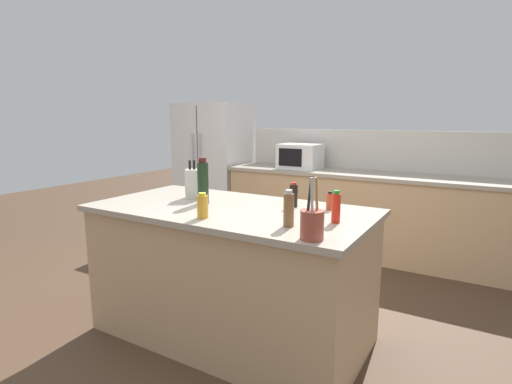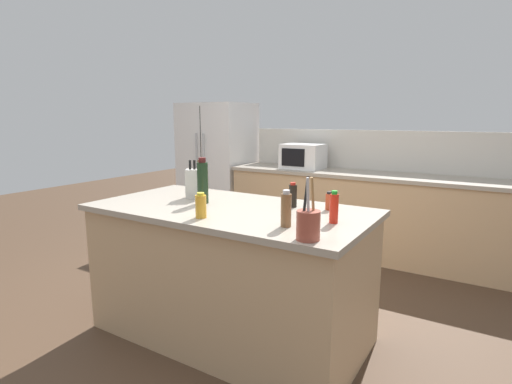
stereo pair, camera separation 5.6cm
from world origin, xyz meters
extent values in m
plane|color=#473323|center=(0.00, 0.00, 0.00)|extent=(14.00, 14.00, 0.00)
cube|color=tan|center=(0.30, 2.20, 0.45)|extent=(3.15, 0.62, 0.90)
cube|color=#9E9384|center=(0.30, 2.20, 0.92)|extent=(3.19, 0.66, 0.04)
cube|color=beige|center=(0.30, 2.52, 1.17)|extent=(3.15, 0.03, 0.46)
cube|color=tan|center=(0.00, 0.00, 0.45)|extent=(1.87, 0.93, 0.90)
cube|color=#9E9384|center=(0.00, 0.00, 0.92)|extent=(1.93, 0.99, 0.04)
cube|color=white|center=(-1.79, 2.25, 0.87)|extent=(0.91, 0.72, 1.74)
cube|color=#2D2D2D|center=(-1.79, 1.89, 0.87)|extent=(0.01, 0.00, 1.65)
cylinder|color=#ADB2B7|center=(-1.85, 1.87, 0.87)|extent=(0.02, 0.02, 0.95)
cylinder|color=#ADB2B7|center=(-1.73, 1.87, 0.87)|extent=(0.02, 0.02, 0.95)
cube|color=white|center=(-0.47, 2.20, 1.09)|extent=(0.47, 0.38, 0.29)
cube|color=black|center=(-0.51, 2.01, 1.09)|extent=(0.29, 0.01, 0.21)
cube|color=beige|center=(-0.41, 0.12, 1.05)|extent=(0.16, 0.15, 0.22)
cylinder|color=black|center=(-0.43, 0.11, 1.20)|extent=(0.02, 0.02, 0.07)
cylinder|color=black|center=(-0.41, 0.12, 1.20)|extent=(0.02, 0.02, 0.07)
cylinder|color=brown|center=(-0.38, 0.14, 1.20)|extent=(0.02, 0.02, 0.07)
cylinder|color=brown|center=(0.77, -0.40, 1.02)|extent=(0.12, 0.12, 0.15)
cylinder|color=olive|center=(0.78, -0.39, 1.17)|extent=(0.01, 0.05, 0.18)
cylinder|color=black|center=(0.75, -0.39, 1.17)|extent=(0.01, 0.05, 0.18)
cylinder|color=#B2B2B7|center=(0.77, -0.41, 1.17)|extent=(0.01, 0.03, 0.18)
cylinder|color=gold|center=(0.02, -0.33, 1.01)|extent=(0.07, 0.07, 0.14)
cylinder|color=gold|center=(0.02, -0.33, 1.09)|extent=(0.04, 0.04, 0.02)
cylinder|color=red|center=(0.76, -0.02, 1.03)|extent=(0.05, 0.05, 0.17)
cylinder|color=green|center=(0.76, -0.02, 1.12)|extent=(0.03, 0.03, 0.02)
cylinder|color=#B73D1E|center=(0.61, 0.28, 0.99)|extent=(0.05, 0.05, 0.11)
cylinder|color=black|center=(0.61, 0.28, 1.06)|extent=(0.03, 0.03, 0.02)
cylinder|color=brown|center=(0.56, -0.24, 1.03)|extent=(0.06, 0.06, 0.19)
cylinder|color=#B2B2B7|center=(0.56, -0.24, 1.14)|extent=(0.04, 0.04, 0.02)
cylinder|color=black|center=(0.37, 0.23, 1.02)|extent=(0.06, 0.06, 0.15)
cylinder|color=#B22319|center=(0.37, 0.23, 1.10)|extent=(0.04, 0.04, 0.02)
cylinder|color=black|center=(-0.24, 0.01, 1.09)|extent=(0.08, 0.08, 0.29)
cylinder|color=#4C1919|center=(-0.24, 0.01, 1.25)|extent=(0.05, 0.05, 0.04)
camera|label=1|loc=(1.51, -2.20, 1.54)|focal=28.00mm
camera|label=2|loc=(1.55, -2.18, 1.54)|focal=28.00mm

